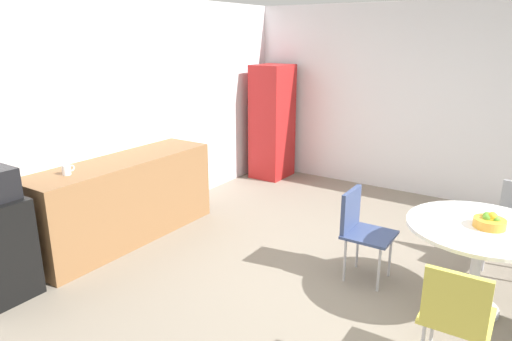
{
  "coord_description": "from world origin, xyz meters",
  "views": [
    {
      "loc": [
        -3.38,
        -1.1,
        2.15
      ],
      "look_at": [
        -0.01,
        1.15,
        0.95
      ],
      "focal_mm": 31.81,
      "sensor_mm": 36.0,
      "label": 1
    }
  ],
  "objects_px": {
    "locker_cabinet": "(272,122)",
    "chair_yellow": "(456,312)",
    "fruit_bowl": "(490,221)",
    "mug_white": "(67,170)",
    "round_table": "(480,241)",
    "chair_navy": "(360,224)"
  },
  "relations": [
    {
      "from": "chair_yellow",
      "to": "fruit_bowl",
      "type": "xyz_separation_m",
      "value": [
        0.98,
        -0.03,
        0.26
      ]
    },
    {
      "from": "chair_navy",
      "to": "chair_yellow",
      "type": "height_order",
      "value": "same"
    },
    {
      "from": "round_table",
      "to": "chair_yellow",
      "type": "distance_m",
      "value": 0.98
    },
    {
      "from": "fruit_bowl",
      "to": "locker_cabinet",
      "type": "bearing_deg",
      "value": 56.22
    },
    {
      "from": "mug_white",
      "to": "chair_yellow",
      "type": "bearing_deg",
      "value": -85.01
    },
    {
      "from": "chair_yellow",
      "to": "round_table",
      "type": "bearing_deg",
      "value": 1.15
    },
    {
      "from": "locker_cabinet",
      "to": "chair_yellow",
      "type": "bearing_deg",
      "value": -134.1
    },
    {
      "from": "chair_navy",
      "to": "mug_white",
      "type": "xyz_separation_m",
      "value": [
        -1.27,
        2.42,
        0.43
      ]
    },
    {
      "from": "locker_cabinet",
      "to": "chair_yellow",
      "type": "distance_m",
      "value": 4.64
    },
    {
      "from": "chair_yellow",
      "to": "mug_white",
      "type": "bearing_deg",
      "value": 94.99
    },
    {
      "from": "chair_navy",
      "to": "chair_yellow",
      "type": "distance_m",
      "value": 1.39
    },
    {
      "from": "chair_navy",
      "to": "mug_white",
      "type": "height_order",
      "value": "mug_white"
    },
    {
      "from": "locker_cabinet",
      "to": "round_table",
      "type": "bearing_deg",
      "value": -124.14
    },
    {
      "from": "chair_navy",
      "to": "fruit_bowl",
      "type": "height_order",
      "value": "fruit_bowl"
    },
    {
      "from": "round_table",
      "to": "fruit_bowl",
      "type": "relative_size",
      "value": 4.76
    },
    {
      "from": "locker_cabinet",
      "to": "mug_white",
      "type": "height_order",
      "value": "locker_cabinet"
    },
    {
      "from": "round_table",
      "to": "mug_white",
      "type": "height_order",
      "value": "mug_white"
    },
    {
      "from": "mug_white",
      "to": "locker_cabinet",
      "type": "bearing_deg",
      "value": -1.53
    },
    {
      "from": "chair_yellow",
      "to": "mug_white",
      "type": "relative_size",
      "value": 6.43
    },
    {
      "from": "round_table",
      "to": "chair_navy",
      "type": "distance_m",
      "value": 0.98
    },
    {
      "from": "chair_navy",
      "to": "fruit_bowl",
      "type": "relative_size",
      "value": 3.51
    },
    {
      "from": "round_table",
      "to": "mug_white",
      "type": "distance_m",
      "value": 3.65
    }
  ]
}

